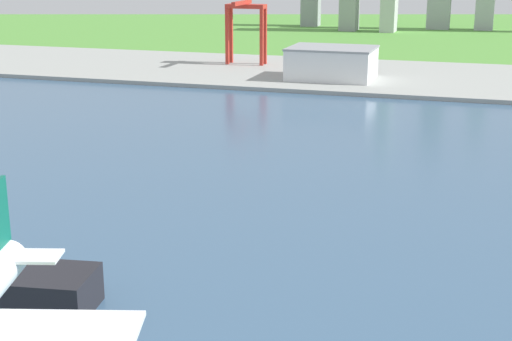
% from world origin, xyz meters
% --- Properties ---
extents(ground_plane, '(2400.00, 2400.00, 0.00)m').
position_xyz_m(ground_plane, '(0.00, 300.00, 0.00)').
color(ground_plane, '#519039').
extents(water_bay, '(840.00, 360.00, 0.15)m').
position_xyz_m(water_bay, '(0.00, 240.00, 0.07)').
color(water_bay, '#385675').
rests_on(water_bay, ground).
extents(industrial_pier, '(840.00, 140.00, 2.50)m').
position_xyz_m(industrial_pier, '(0.00, 490.00, 1.25)').
color(industrial_pier, '#979994').
rests_on(industrial_pier, ground).
extents(port_crane_red, '(26.96, 35.25, 43.12)m').
position_xyz_m(port_crane_red, '(-118.34, 508.32, 33.35)').
color(port_crane_red, '#B72D23').
rests_on(port_crane_red, industrial_pier).
extents(warehouse_main, '(51.13, 40.06, 19.09)m').
position_xyz_m(warehouse_main, '(-48.79, 463.55, 12.07)').
color(warehouse_main, white).
rests_on(warehouse_main, industrial_pier).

